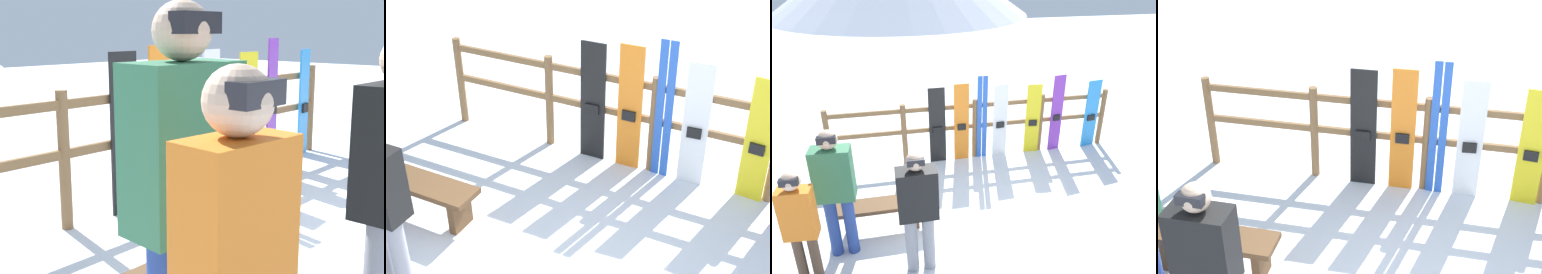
% 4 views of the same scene
% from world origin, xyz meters
% --- Properties ---
extents(ground_plane, '(40.00, 40.00, 0.00)m').
position_xyz_m(ground_plane, '(0.00, 0.00, 0.00)').
color(ground_plane, white).
extents(fence, '(5.51, 0.10, 1.19)m').
position_xyz_m(fence, '(-0.00, 2.17, 0.71)').
color(fence, brown).
rests_on(fence, ground).
extents(person_plaid_green, '(0.49, 0.29, 1.79)m').
position_xyz_m(person_plaid_green, '(-2.34, -0.10, 1.04)').
color(person_plaid_green, navy).
rests_on(person_plaid_green, ground).
extents(snowboard_black_stripe, '(0.31, 0.06, 1.48)m').
position_xyz_m(snowboard_black_stripe, '(-0.74, 2.11, 0.74)').
color(snowboard_black_stripe, black).
rests_on(snowboard_black_stripe, ground).
extents(snowboard_orange, '(0.29, 0.06, 1.53)m').
position_xyz_m(snowboard_orange, '(-0.28, 2.11, 0.76)').
color(snowboard_orange, orange).
rests_on(snowboard_orange, ground).
extents(ski_pair_blue, '(0.19, 0.02, 1.65)m').
position_xyz_m(ski_pair_blue, '(0.13, 2.11, 0.82)').
color(ski_pair_blue, blue).
rests_on(ski_pair_blue, ground).
extents(snowboard_white, '(0.29, 0.07, 1.47)m').
position_xyz_m(snowboard_white, '(0.49, 2.11, 0.73)').
color(snowboard_white, white).
rests_on(snowboard_white, ground).
extents(snowboard_yellow, '(0.29, 0.08, 1.42)m').
position_xyz_m(snowboard_yellow, '(1.16, 2.11, 0.71)').
color(snowboard_yellow, yellow).
rests_on(snowboard_yellow, ground).
extents(snowboard_purple, '(0.26, 0.09, 1.57)m').
position_xyz_m(snowboard_purple, '(1.66, 2.11, 0.78)').
color(snowboard_purple, purple).
rests_on(snowboard_purple, ground).
extents(snowboard_blue, '(0.31, 0.10, 1.41)m').
position_xyz_m(snowboard_blue, '(2.42, 2.11, 0.70)').
color(snowboard_blue, '#288CE0').
rests_on(snowboard_blue, ground).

